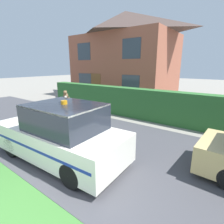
# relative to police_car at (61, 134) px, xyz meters

# --- Properties ---
(road_strip) EXTENTS (28.00, 5.39, 0.01)m
(road_strip) POSITION_rel_police_car_xyz_m (1.20, 1.47, -0.78)
(road_strip) COLOR #424247
(road_strip) RESTS_ON ground
(garden_hedge) EXTENTS (13.15, 0.66, 1.55)m
(garden_hedge) POSITION_rel_police_car_xyz_m (-0.09, 5.17, -0.01)
(garden_hedge) COLOR #2D662D
(garden_hedge) RESTS_ON ground
(police_car) EXTENTS (4.22, 1.93, 1.79)m
(police_car) POSITION_rel_police_car_xyz_m (0.00, 0.00, 0.00)
(police_car) COLOR black
(police_car) RESTS_ON road_strip
(cat) EXTENTS (0.24, 0.29, 0.26)m
(cat) POSITION_rel_police_car_xyz_m (0.08, 0.20, 1.12)
(cat) COLOR brown
(cat) RESTS_ON police_car
(house_left) EXTENTS (8.41, 5.48, 6.94)m
(house_left) POSITION_rel_police_car_xyz_m (-4.43, 10.23, 2.75)
(house_left) COLOR #93513D
(house_left) RESTS_ON ground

